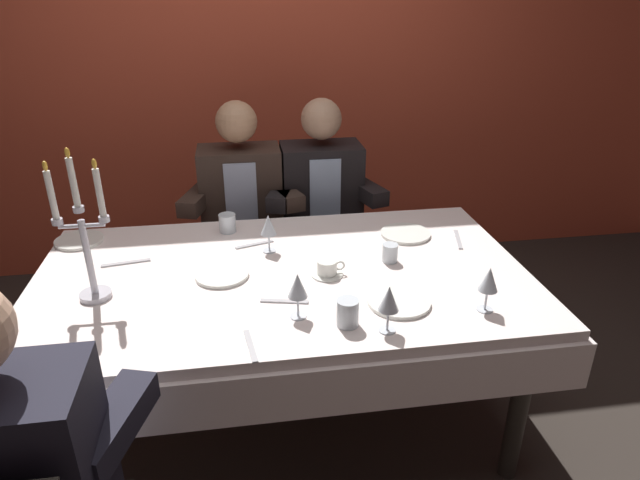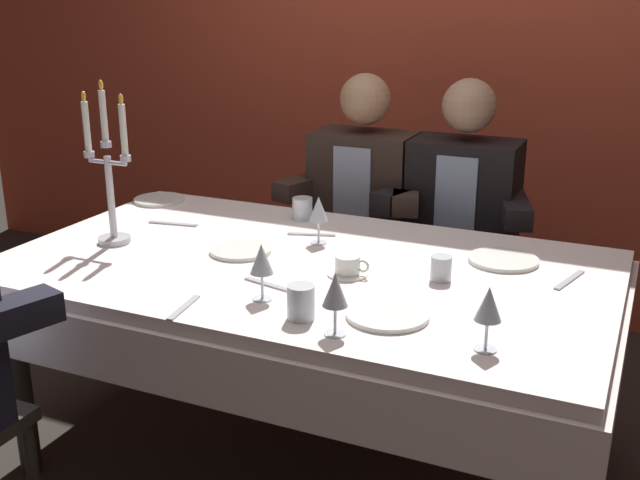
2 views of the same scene
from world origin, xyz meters
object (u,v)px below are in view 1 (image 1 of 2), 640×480
wine_glass_3 (268,226)px  dinner_plate_2 (222,275)px  wine_glass_1 (489,281)px  wine_glass_0 (298,287)px  water_tumbler_2 (390,253)px  water_tumbler_1 (227,223)px  coffee_cup_0 (327,269)px  wine_glass_2 (389,300)px  seated_diner_1 (241,196)px  dinner_plate_0 (399,302)px  candelabra (85,242)px  dinner_plate_3 (79,240)px  seated_diner_2 (321,192)px  seated_diner_0 (6,480)px  dining_table (283,298)px  dinner_plate_1 (405,234)px  water_tumbler_0 (348,313)px

wine_glass_3 → dinner_plate_2: bearing=-135.4°
wine_glass_1 → wine_glass_0: bearing=175.0°
wine_glass_0 → water_tumbler_2: size_ratio=2.18×
dinner_plate_2 → water_tumbler_1: (0.02, 0.42, 0.03)m
coffee_cup_0 → wine_glass_3: bearing=130.7°
wine_glass_2 → seated_diner_1: (-0.44, 1.33, -0.12)m
dinner_plate_0 → water_tumbler_1: bearing=129.5°
candelabra → water_tumbler_2: size_ratio=7.30×
dinner_plate_0 → wine_glass_2: wine_glass_2 is taller
water_tumbler_1 → wine_glass_1: bearing=-42.6°
seated_diner_1 → dinner_plate_2: bearing=-95.9°
wine_glass_2 → dinner_plate_3: bearing=143.2°
dinner_plate_2 → wine_glass_3: (0.19, 0.19, 0.11)m
wine_glass_0 → water_tumbler_2: (0.41, 0.35, -0.08)m
wine_glass_2 → seated_diner_2: 1.34m
seated_diner_0 → seated_diner_1: same height
coffee_cup_0 → wine_glass_0: bearing=-117.9°
dining_table → water_tumbler_2: water_tumbler_2 is taller
dinner_plate_2 → water_tumbler_2: (0.67, 0.03, 0.03)m
dinner_plate_1 → wine_glass_0: bearing=-133.2°
seated_diner_1 → dinner_plate_0: bearing=-66.1°
water_tumbler_0 → wine_glass_3: bearing=110.1°
wine_glass_2 → seated_diner_1: 1.41m
seated_diner_0 → seated_diner_2: size_ratio=1.00×
seated_diner_0 → seated_diner_1: size_ratio=1.00×
seated_diner_1 → seated_diner_0: bearing=-107.8°
dining_table → dinner_plate_1: dinner_plate_1 is taller
seated_diner_2 → wine_glass_3: bearing=-115.3°
dinner_plate_0 → dinner_plate_3: (-1.23, 0.70, 0.00)m
dinner_plate_0 → coffee_cup_0: coffee_cup_0 is taller
dinner_plate_0 → dinner_plate_2: (-0.62, 0.29, 0.00)m
dinner_plate_1 → water_tumbler_1: 0.80m
dinner_plate_1 → coffee_cup_0: (-0.41, -0.31, 0.02)m
water_tumbler_1 → water_tumbler_2: (0.65, -0.40, -0.00)m
dining_table → dinner_plate_3: 0.95m
dinner_plate_3 → water_tumbler_1: size_ratio=2.45×
water_tumbler_0 → water_tumbler_2: bearing=58.5°
wine_glass_1 → seated_diner_0: (-1.37, -0.51, -0.12)m
water_tumbler_0 → coffee_cup_0: (-0.01, 0.35, -0.02)m
wine_glass_3 → seated_diner_1: seated_diner_1 is taller
dinner_plate_1 → water_tumbler_1: (-0.78, 0.16, 0.03)m
coffee_cup_0 → seated_diner_1: 0.98m
wine_glass_2 → water_tumbler_2: wine_glass_2 is taller
water_tumbler_0 → dining_table: bearing=114.3°
dinner_plate_1 → seated_diner_1: seated_diner_1 is taller
candelabra → water_tumbler_2: 1.13m
dining_table → wine_glass_2: 0.59m
wine_glass_1 → wine_glass_2: (-0.36, -0.07, 0.00)m
dinner_plate_0 → seated_diner_1: seated_diner_1 is taller
dinner_plate_0 → wine_glass_1: size_ratio=1.35×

